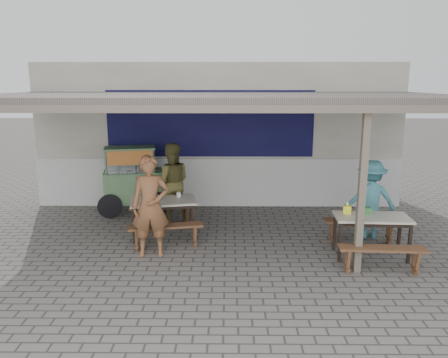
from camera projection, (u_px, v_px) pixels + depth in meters
name	position (u px, v px, depth m)	size (l,w,h in m)	color
ground	(215.00, 250.00, 8.07)	(60.00, 60.00, 0.00)	#615E58
back_wall	(219.00, 135.00, 11.19)	(9.00, 1.28, 3.50)	beige
warung_roof	(217.00, 99.00, 8.36)	(9.00, 4.21, 2.81)	#5A544D
table_left	(163.00, 204.00, 8.67)	(1.40, 1.00, 0.75)	silver
bench_left_street	(166.00, 231.00, 8.09)	(1.41, 0.55, 0.45)	brown
bench_left_wall	(162.00, 210.00, 9.39)	(1.41, 0.55, 0.45)	brown
table_right	(372.00, 221.00, 7.63)	(1.32, 0.72, 0.75)	silver
bench_right_street	(382.00, 254.00, 7.02)	(1.40, 0.35, 0.45)	brown
bench_right_wall	(361.00, 226.00, 8.39)	(1.40, 0.35, 0.45)	brown
vendor_cart	(133.00, 177.00, 10.24)	(1.86, 1.06, 1.57)	#689362
patron_street_side	(150.00, 206.00, 7.66)	(0.66, 0.43, 1.81)	brown
patron_wall_side	(171.00, 182.00, 9.63)	(0.85, 0.66, 1.75)	brown
patron_right_table	(371.00, 199.00, 8.60)	(1.01, 0.58, 1.56)	teal
tissue_box	(347.00, 209.00, 7.79)	(0.14, 0.14, 0.14)	yellow
donation_box	(365.00, 211.00, 7.71)	(0.19, 0.13, 0.13)	#377C38
condiment_jar	(179.00, 195.00, 8.87)	(0.09, 0.09, 0.10)	white
condiment_bowl	(158.00, 197.00, 8.77)	(0.18, 0.18, 0.04)	silver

